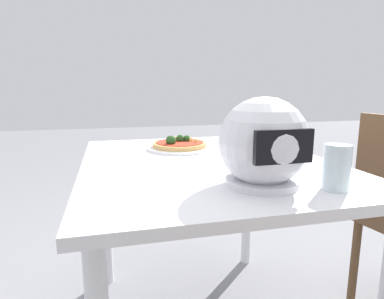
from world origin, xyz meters
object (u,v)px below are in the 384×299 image
object	(u,v)px
dining_table	(206,183)
drinking_glass	(337,167)
motorcycle_helmet	(263,144)
pizza	(179,144)

from	to	relation	value
dining_table	drinking_glass	bearing A→B (deg)	118.98
drinking_glass	motorcycle_helmet	bearing A→B (deg)	-26.27
dining_table	pizza	size ratio (longest dim) A/B	4.64
pizza	drinking_glass	size ratio (longest dim) A/B	1.90
dining_table	motorcycle_helmet	distance (m)	0.40
dining_table	drinking_glass	xyz separation A→B (m)	(-0.23, 0.42, 0.15)
pizza	motorcycle_helmet	size ratio (longest dim) A/B	0.95
pizza	motorcycle_helmet	world-z (taller)	motorcycle_helmet
dining_table	pizza	bearing A→B (deg)	-77.25
dining_table	pizza	xyz separation A→B (m)	(0.05, -0.23, 0.11)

